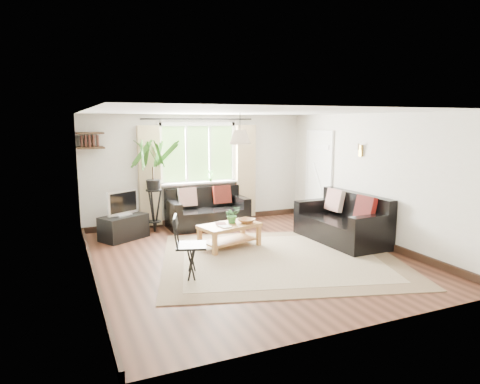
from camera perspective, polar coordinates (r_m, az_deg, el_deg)
name	(u,v)px	position (r m, az deg, el deg)	size (l,w,h in m)	color
floor	(249,257)	(7.25, 1.27, -8.69)	(5.50, 5.50, 0.00)	black
ceiling	(250,112)	(6.90, 1.34, 10.63)	(5.50, 5.50, 0.00)	white
wall_back	(198,169)	(9.52, -5.63, 3.02)	(5.00, 0.02, 2.40)	beige
wall_front	(359,223)	(4.66, 15.59, -4.01)	(5.00, 0.02, 2.40)	beige
wall_left	(88,197)	(6.36, -19.62, -0.68)	(0.02, 5.50, 2.40)	beige
wall_right	(372,179)	(8.32, 17.15, 1.72)	(0.02, 5.50, 2.40)	beige
rug	(280,258)	(7.20, 5.39, -8.77)	(3.84, 3.29, 0.02)	#BAAC90
window	(198,154)	(9.45, -5.59, 5.11)	(2.50, 0.16, 2.16)	white
door	(319,178)	(9.68, 10.43, 1.82)	(0.06, 0.96, 2.06)	silver
corner_shelf	(90,140)	(8.79, -19.38, 6.52)	(0.50, 0.50, 0.34)	black
pendant_lamp	(240,133)	(7.26, 0.00, 7.81)	(0.36, 0.36, 0.54)	beige
wall_sconce	(359,149)	(8.46, 15.64, 5.59)	(0.12, 0.12, 0.28)	beige
sofa_back	(208,209)	(9.21, -4.33, -2.24)	(1.69, 0.84, 0.79)	black
sofa_right	(341,219)	(8.28, 13.33, -3.55)	(0.92, 1.84, 0.86)	black
coffee_table	(230,236)	(7.72, -1.40, -5.88)	(1.06, 0.58, 0.44)	brown
table_plant	(232,215)	(7.73, -1.04, -3.04)	(0.28, 0.24, 0.31)	#306B2B
bowl	(246,221)	(7.76, 0.86, -3.85)	(0.30, 0.30, 0.07)	brown
book_a	(220,227)	(7.44, -2.66, -4.68)	(0.17, 0.24, 0.02)	white
book_b	(216,224)	(7.64, -3.22, -4.29)	(0.17, 0.23, 0.02)	#512620
tv_stand	(124,227)	(8.57, -15.24, -4.56)	(0.87, 0.49, 0.47)	black
tv	(123,202)	(8.47, -15.38, -1.34)	(0.67, 0.22, 0.51)	#A5A5AA
palm_stand	(153,186)	(8.86, -11.47, 0.78)	(0.74, 0.74, 1.90)	black
folding_chair	(191,247)	(6.28, -6.51, -7.25)	(0.47, 0.47, 0.92)	black
sill_plant	(210,175)	(9.50, -3.96, 2.21)	(0.14, 0.10, 0.27)	#2D6023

